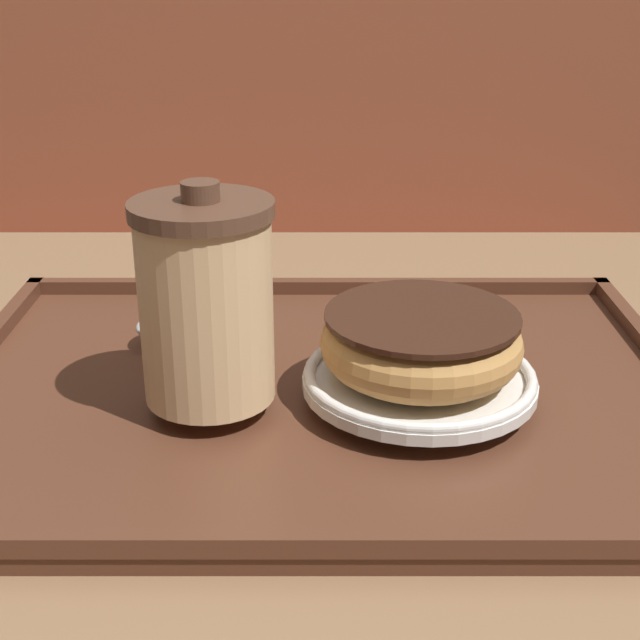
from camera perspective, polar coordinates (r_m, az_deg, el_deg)
booth_bench at (r=1.61m, az=-5.41°, el=-3.25°), size 1.51×0.44×1.00m
cafe_table at (r=0.75m, az=1.98°, el=-17.57°), size 0.81×0.82×0.72m
serving_tray at (r=0.64m, az=0.00°, el=-4.68°), size 0.53×0.39×0.02m
coffee_cup_front at (r=0.58m, az=-7.16°, el=1.26°), size 0.09×0.09×0.15m
plate_with_chocolate_donut at (r=0.61m, az=6.51°, el=-3.71°), size 0.16×0.16×0.01m
donut_chocolate_glazed at (r=0.60m, az=6.63°, el=-1.35°), size 0.14×0.14×0.04m
spoon at (r=0.73m, az=-10.15°, el=0.21°), size 0.03×0.14×0.01m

